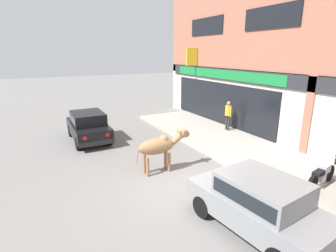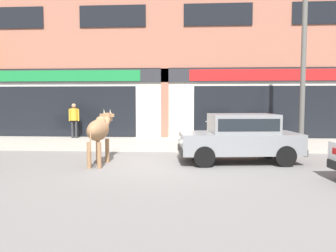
{
  "view_description": "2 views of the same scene",
  "coord_description": "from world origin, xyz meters",
  "px_view_note": "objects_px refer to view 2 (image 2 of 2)",
  "views": [
    {
      "loc": [
        6.57,
        -4.18,
        4.28
      ],
      "look_at": [
        -3.16,
        1.0,
        1.17
      ],
      "focal_mm": 28.0,
      "sensor_mm": 36.0,
      "label": 1
    },
    {
      "loc": [
        1.13,
        -9.55,
        1.85
      ],
      "look_at": [
        0.46,
        1.0,
        1.04
      ],
      "focal_mm": 35.0,
      "sensor_mm": 36.0,
      "label": 2
    }
  ],
  "objects_px": {
    "car_1": "(240,135)",
    "utility_pole": "(303,61)",
    "motorcycle_0": "(215,134)",
    "motorcycle_2": "(269,134)",
    "pedestrian": "(74,117)",
    "motorcycle_1": "(240,134)",
    "cow": "(99,130)"
  },
  "relations": [
    {
      "from": "car_1",
      "to": "motorcycle_2",
      "type": "relative_size",
      "value": 2.06
    },
    {
      "from": "motorcycle_0",
      "to": "pedestrian",
      "type": "height_order",
      "value": "pedestrian"
    },
    {
      "from": "car_1",
      "to": "motorcycle_1",
      "type": "xyz_separation_m",
      "value": [
        0.5,
        3.25,
        -0.29
      ]
    },
    {
      "from": "cow",
      "to": "car_1",
      "type": "bearing_deg",
      "value": 8.81
    },
    {
      "from": "cow",
      "to": "motorcycle_1",
      "type": "height_order",
      "value": "cow"
    },
    {
      "from": "motorcycle_0",
      "to": "motorcycle_1",
      "type": "xyz_separation_m",
      "value": [
        0.99,
        -0.06,
        0.0
      ]
    },
    {
      "from": "car_1",
      "to": "motorcycle_1",
      "type": "bearing_deg",
      "value": 81.23
    },
    {
      "from": "car_1",
      "to": "motorcycle_0",
      "type": "relative_size",
      "value": 2.08
    },
    {
      "from": "motorcycle_1",
      "to": "pedestrian",
      "type": "distance_m",
      "value": 7.54
    },
    {
      "from": "car_1",
      "to": "motorcycle_1",
      "type": "relative_size",
      "value": 2.07
    },
    {
      "from": "car_1",
      "to": "utility_pole",
      "type": "height_order",
      "value": "utility_pole"
    },
    {
      "from": "motorcycle_0",
      "to": "motorcycle_2",
      "type": "distance_m",
      "value": 2.12
    },
    {
      "from": "motorcycle_1",
      "to": "utility_pole",
      "type": "height_order",
      "value": "utility_pole"
    },
    {
      "from": "motorcycle_1",
      "to": "pedestrian",
      "type": "height_order",
      "value": "pedestrian"
    },
    {
      "from": "pedestrian",
      "to": "utility_pole",
      "type": "xyz_separation_m",
      "value": [
        9.36,
        -2.75,
        2.16
      ]
    },
    {
      "from": "cow",
      "to": "motorcycle_1",
      "type": "xyz_separation_m",
      "value": [
        4.63,
        3.89,
        -0.48
      ]
    },
    {
      "from": "car_1",
      "to": "utility_pole",
      "type": "xyz_separation_m",
      "value": [
        2.52,
        2.13,
        2.46
      ]
    },
    {
      "from": "car_1",
      "to": "pedestrian",
      "type": "height_order",
      "value": "pedestrian"
    },
    {
      "from": "motorcycle_1",
      "to": "pedestrian",
      "type": "relative_size",
      "value": 1.13
    },
    {
      "from": "car_1",
      "to": "motorcycle_1",
      "type": "distance_m",
      "value": 3.3
    },
    {
      "from": "cow",
      "to": "pedestrian",
      "type": "relative_size",
      "value": 1.35
    },
    {
      "from": "motorcycle_1",
      "to": "cow",
      "type": "bearing_deg",
      "value": -139.96
    },
    {
      "from": "cow",
      "to": "motorcycle_0",
      "type": "xyz_separation_m",
      "value": [
        3.64,
        3.95,
        -0.48
      ]
    },
    {
      "from": "car_1",
      "to": "motorcycle_2",
      "type": "xyz_separation_m",
      "value": [
        1.63,
        3.26,
        -0.29
      ]
    },
    {
      "from": "car_1",
      "to": "pedestrian",
      "type": "bearing_deg",
      "value": 144.49
    },
    {
      "from": "pedestrian",
      "to": "motorcycle_0",
      "type": "bearing_deg",
      "value": -13.88
    },
    {
      "from": "motorcycle_0",
      "to": "motorcycle_2",
      "type": "height_order",
      "value": "same"
    },
    {
      "from": "utility_pole",
      "to": "motorcycle_1",
      "type": "bearing_deg",
      "value": 151.01
    },
    {
      "from": "cow",
      "to": "motorcycle_2",
      "type": "relative_size",
      "value": 1.19
    },
    {
      "from": "car_1",
      "to": "motorcycle_2",
      "type": "height_order",
      "value": "car_1"
    },
    {
      "from": "motorcycle_2",
      "to": "utility_pole",
      "type": "relative_size",
      "value": 0.29
    },
    {
      "from": "motorcycle_2",
      "to": "motorcycle_1",
      "type": "bearing_deg",
      "value": -179.8
    }
  ]
}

